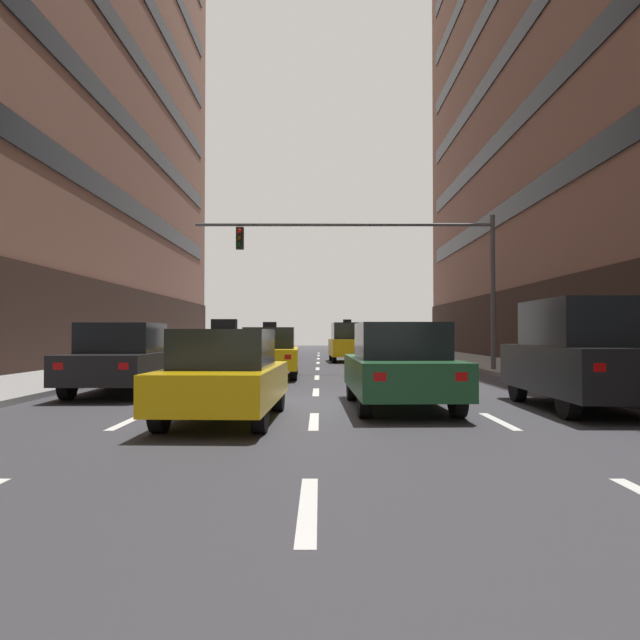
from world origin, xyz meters
The scene contains 33 objects.
ground_plane centered at (0.00, 0.00, 0.00)m, with size 120.00×120.00×0.00m, color #38383D.
lane_stripe_l1_s3 centered at (-3.14, -3.00, 0.00)m, with size 0.16×2.00×0.01m, color silver.
lane_stripe_l1_s4 centered at (-3.14, 2.00, 0.00)m, with size 0.16×2.00×0.01m, color silver.
lane_stripe_l1_s5 centered at (-3.14, 7.00, 0.00)m, with size 0.16×2.00×0.01m, color silver.
lane_stripe_l1_s6 centered at (-3.14, 12.00, 0.00)m, with size 0.16×2.00×0.01m, color silver.
lane_stripe_l1_s7 centered at (-3.14, 17.00, 0.00)m, with size 0.16×2.00×0.01m, color silver.
lane_stripe_l1_s8 centered at (-3.14, 22.00, 0.00)m, with size 0.16×2.00×0.01m, color silver.
lane_stripe_l1_s9 centered at (-3.14, 27.00, 0.00)m, with size 0.16×2.00×0.01m, color silver.
lane_stripe_l1_s10 centered at (-3.14, 32.00, 0.00)m, with size 0.16×2.00×0.01m, color silver.
lane_stripe_l2_s2 centered at (0.00, -8.00, 0.00)m, with size 0.16×2.00×0.01m, color silver.
lane_stripe_l2_s3 centered at (0.00, -3.00, 0.00)m, with size 0.16×2.00×0.01m, color silver.
lane_stripe_l2_s4 centered at (0.00, 2.00, 0.00)m, with size 0.16×2.00×0.01m, color silver.
lane_stripe_l2_s5 centered at (0.00, 7.00, 0.00)m, with size 0.16×2.00×0.01m, color silver.
lane_stripe_l2_s6 centered at (0.00, 12.00, 0.00)m, with size 0.16×2.00×0.01m, color silver.
lane_stripe_l2_s7 centered at (0.00, 17.00, 0.00)m, with size 0.16×2.00×0.01m, color silver.
lane_stripe_l2_s8 centered at (0.00, 22.00, 0.00)m, with size 0.16×2.00×0.01m, color silver.
lane_stripe_l2_s9 centered at (0.00, 27.00, 0.00)m, with size 0.16×2.00×0.01m, color silver.
lane_stripe_l2_s10 centered at (0.00, 32.00, 0.00)m, with size 0.16×2.00×0.01m, color silver.
lane_stripe_l3_s3 centered at (3.14, -3.00, 0.00)m, with size 0.16×2.00×0.01m, color silver.
lane_stripe_l3_s4 centered at (3.14, 2.00, 0.00)m, with size 0.16×2.00×0.01m, color silver.
lane_stripe_l3_s5 centered at (3.14, 7.00, 0.00)m, with size 0.16×2.00×0.01m, color silver.
lane_stripe_l3_s6 centered at (3.14, 12.00, 0.00)m, with size 0.16×2.00×0.01m, color silver.
lane_stripe_l3_s7 centered at (3.14, 17.00, 0.00)m, with size 0.16×2.00×0.01m, color silver.
lane_stripe_l3_s8 centered at (3.14, 22.00, 0.00)m, with size 0.16×2.00×0.01m, color silver.
lane_stripe_l3_s9 centered at (3.14, 27.00, 0.00)m, with size 0.16×2.00×0.01m, color silver.
lane_stripe_l3_s10 centered at (3.14, 32.00, 0.00)m, with size 0.16×2.00×0.01m, color silver.
taxi_driving_0 centered at (1.54, 18.25, 1.03)m, with size 1.94×4.32×2.23m.
taxi_driving_1 centered at (-1.51, -2.96, 0.77)m, with size 1.89×4.23×1.73m.
car_driving_2 centered at (1.69, -1.24, 0.84)m, with size 2.01×4.59×1.70m.
car_driving_3 centered at (-4.75, 1.61, 0.86)m, with size 2.03×4.69×1.75m.
taxi_driving_4 centered at (-1.59, 7.00, 0.84)m, with size 2.02×4.57×1.88m.
car_parked_1 centered at (5.23, -1.45, 1.07)m, with size 1.92×4.48×2.16m.
traffic_signal_0 centered at (2.89, 9.41, 4.40)m, with size 11.42×0.35×5.87m.
Camera 1 is at (0.10, -13.12, 1.49)m, focal length 33.36 mm.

